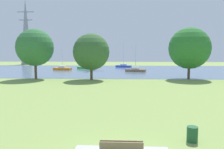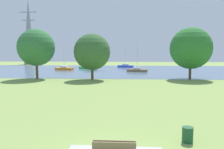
# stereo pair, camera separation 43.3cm
# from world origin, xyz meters

# --- Properties ---
(ground_plane) EXTENTS (160.00, 160.00, 0.00)m
(ground_plane) POSITION_xyz_m (0.00, 22.00, 0.00)
(ground_plane) COLOR #7F994C
(litter_bin) EXTENTS (0.56, 0.56, 0.80)m
(litter_bin) POSITION_xyz_m (3.66, 2.57, 0.40)
(litter_bin) COLOR #1E512D
(litter_bin) RESTS_ON ground
(water_surface) EXTENTS (140.00, 40.00, 0.02)m
(water_surface) POSITION_xyz_m (0.00, 50.00, 0.01)
(water_surface) COLOR slate
(water_surface) RESTS_ON ground
(sailboat_brown) EXTENTS (5.03, 2.80, 6.49)m
(sailboat_brown) POSITION_xyz_m (3.01, 45.27, 0.46)
(sailboat_brown) COLOR brown
(sailboat_brown) RESTS_ON water_surface
(sailboat_green) EXTENTS (5.02, 2.55, 6.38)m
(sailboat_green) POSITION_xyz_m (-10.49, 54.01, 0.46)
(sailboat_green) COLOR green
(sailboat_green) RESTS_ON water_surface
(sailboat_orange) EXTENTS (5.01, 2.52, 6.02)m
(sailboat_orange) POSITION_xyz_m (-15.96, 49.40, 0.45)
(sailboat_orange) COLOR orange
(sailboat_orange) RESTS_ON water_surface
(sailboat_blue) EXTENTS (5.03, 2.85, 7.95)m
(sailboat_blue) POSITION_xyz_m (0.11, 61.37, 0.48)
(sailboat_blue) COLOR blue
(sailboat_blue) RESTS_ON water_surface
(tree_east_near) EXTENTS (6.42, 6.42, 8.69)m
(tree_east_near) POSITION_xyz_m (-15.24, 29.55, 5.47)
(tree_east_near) COLOR brown
(tree_east_near) RESTS_ON ground
(tree_mid_shore) EXTENTS (6.13, 6.13, 7.79)m
(tree_mid_shore) POSITION_xyz_m (-5.32, 28.74, 4.72)
(tree_mid_shore) COLOR brown
(tree_mid_shore) RESTS_ON ground
(tree_west_far) EXTENTS (7.16, 7.16, 8.93)m
(tree_west_far) POSITION_xyz_m (11.49, 30.86, 5.34)
(tree_west_far) COLOR brown
(tree_west_far) RESTS_ON ground
(electricity_pylon) EXTENTS (6.40, 4.40, 24.79)m
(electricity_pylon) POSITION_xyz_m (-36.90, 75.99, 12.41)
(electricity_pylon) COLOR gray
(electricity_pylon) RESTS_ON ground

